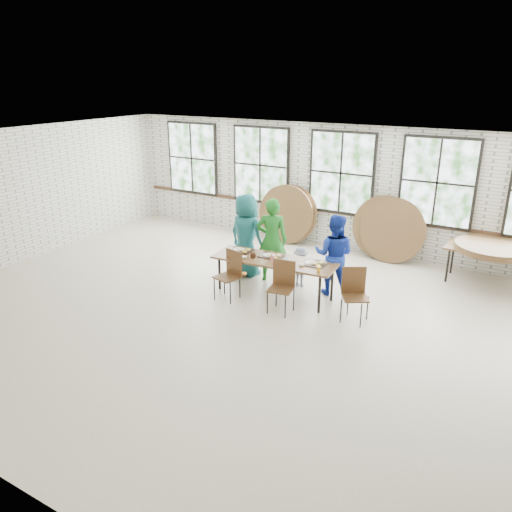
{
  "coord_description": "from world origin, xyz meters",
  "views": [
    {
      "loc": [
        4.17,
        -6.77,
        4.08
      ],
      "look_at": [
        0.0,
        0.4,
        1.05
      ],
      "focal_mm": 35.0,
      "sensor_mm": 36.0,
      "label": 1
    }
  ],
  "objects": [
    {
      "name": "tabletop_clutter",
      "position": [
        0.06,
        1.12,
        0.77
      ],
      "size": [
        2.06,
        0.64,
        0.11
      ],
      "color": "black",
      "rests_on": "dining_table"
    },
    {
      "name": "round_tops_leaning",
      "position": [
        0.01,
        4.2,
        0.73
      ],
      "size": [
        4.22,
        0.46,
        1.49
      ],
      "color": "brown",
      "rests_on": "ground"
    },
    {
      "name": "chair_spare",
      "position": [
        1.66,
        0.95,
        0.56
      ],
      "size": [
        0.57,
        0.57,
        0.95
      ],
      "rotation": [
        0.0,
        0.0,
        0.55
      ],
      "color": "#52341B",
      "rests_on": "ground"
    },
    {
      "name": "adult_green",
      "position": [
        -0.44,
        1.8,
        0.88
      ],
      "size": [
        0.76,
        0.64,
        1.76
      ],
      "primitive_type": "imported",
      "rotation": [
        0.0,
        0.0,
        3.56
      ],
      "color": "#1C6B1F",
      "rests_on": "ground"
    },
    {
      "name": "storage_table",
      "position": [
        3.55,
        3.81,
        0.69
      ],
      "size": [
        1.85,
        0.87,
        0.74
      ],
      "rotation": [
        0.0,
        0.0,
        -0.07
      ],
      "color": "brown",
      "rests_on": "ground"
    },
    {
      "name": "chair_near_left",
      "position": [
        -0.68,
        0.62,
        0.56
      ],
      "size": [
        0.51,
        0.5,
        0.95
      ],
      "rotation": [
        0.0,
        0.0,
        -0.26
      ],
      "color": "#52341B",
      "rests_on": "ground"
    },
    {
      "name": "adult_blue",
      "position": [
        0.93,
        1.8,
        0.8
      ],
      "size": [
        0.87,
        0.73,
        1.6
      ],
      "primitive_type": "imported",
      "rotation": [
        0.0,
        0.0,
        3.32
      ],
      "color": "#162F9C",
      "rests_on": "ground"
    },
    {
      "name": "room",
      "position": [
        0.0,
        4.44,
        1.83
      ],
      "size": [
        12.0,
        12.0,
        12.0
      ],
      "color": "beige",
      "rests_on": "ground"
    },
    {
      "name": "chair_near_right",
      "position": [
        0.42,
        0.63,
        0.56
      ],
      "size": [
        0.49,
        0.47,
        0.95
      ],
      "rotation": [
        0.0,
        0.0,
        0.18
      ],
      "color": "#52341B",
      "rests_on": "ground"
    },
    {
      "name": "round_tops_stacked",
      "position": [
        3.55,
        3.81,
        0.8
      ],
      "size": [
        1.5,
        1.5,
        0.13
      ],
      "color": "brown",
      "rests_on": "storage_table"
    },
    {
      "name": "toddler",
      "position": [
        0.23,
        1.8,
        0.42
      ],
      "size": [
        0.56,
        0.34,
        0.83
      ],
      "primitive_type": "imported",
      "rotation": [
        0.0,
        0.0,
        3.21
      ],
      "color": "#14203E",
      "rests_on": "ground"
    },
    {
      "name": "dining_table",
      "position": [
        -0.03,
        1.15,
        0.69
      ],
      "size": [
        2.45,
        0.98,
        0.74
      ],
      "rotation": [
        0.0,
        0.0,
        0.08
      ],
      "color": "brown",
      "rests_on": "ground"
    },
    {
      "name": "adult_teal",
      "position": [
        -1.05,
        1.8,
        0.88
      ],
      "size": [
        0.96,
        0.72,
        1.77
      ],
      "primitive_type": "imported",
      "rotation": [
        0.0,
        0.0,
        2.95
      ],
      "color": "#185D58",
      "rests_on": "ground"
    }
  ]
}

